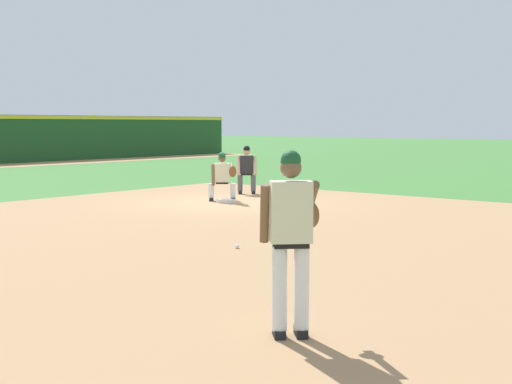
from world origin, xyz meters
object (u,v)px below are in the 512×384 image
Objects in this scene: baseball at (237,247)px; first_baseman at (223,175)px; first_base_bag at (226,201)px; umpire at (247,168)px; pitcher at (292,232)px.

baseball is 0.06× the size of first_baseman.
baseball is at bearing -136.33° from first_baseman.
umpire is (2.16, 1.10, 0.75)m from first_base_bag.
pitcher is at bearing -133.14° from baseball.
first_base_bag is 12.22m from pitcher.
pitcher is at bearing -135.04° from first_baseman.
first_baseman is (5.42, 5.17, 0.69)m from baseball.
pitcher reaches higher than first_base_bag.
baseball is 0.04× the size of pitcher.
first_base_bag is 0.28× the size of first_baseman.
pitcher is (-3.46, -3.70, 1.02)m from baseball.
pitcher is 14.50m from umpire.
pitcher is 1.27× the size of umpire.
first_base_bag is at bearing 43.02° from baseball.
pitcher reaches higher than baseball.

